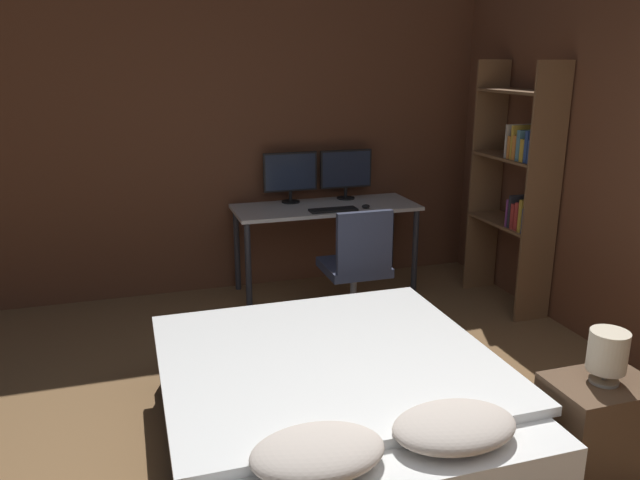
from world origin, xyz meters
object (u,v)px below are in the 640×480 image
Objects in this scene: desk at (326,216)px; nightstand at (597,429)px; monitor_left at (290,174)px; bedside_lamp at (608,352)px; keyboard at (333,210)px; bookshelf at (519,177)px; office_chair at (356,277)px; monitor_right at (346,171)px; computer_mouse at (366,206)px; bed at (334,407)px.

nightstand is at bearing -80.52° from desk.
monitor_left reaches higher than desk.
keyboard reaches higher than bedside_lamp.
desk is 1.62m from bookshelf.
desk is 1.69× the size of office_chair.
office_chair is (-0.25, -0.97, -0.64)m from monitor_right.
keyboard is (-0.47, 2.63, 0.11)m from bedside_lamp.
office_chair is at bearing -117.39° from computer_mouse.
computer_mouse reaches higher than bed.
monitor_right reaches higher than nightstand.
bookshelf is (1.60, -1.00, 0.07)m from monitor_left.
bookshelf is (1.06, -0.59, 0.30)m from computer_mouse.
monitor_right reaches higher than keyboard.
bookshelf is at bearing -32.05° from monitor_left.
computer_mouse is (0.96, 2.04, 0.55)m from bed.
nightstand is 2.13m from office_chair.
monitor_right is at bearing 137.40° from bookshelf.
bedside_lamp is (0.00, 0.00, 0.41)m from nightstand.
keyboard is at bearing 90.16° from office_chair.
monitor_right is at bearing 0.00° from monitor_left.
bedside_lamp is 0.13× the size of bookshelf.
bedside_lamp and desk have the same top height.
nightstand is at bearing -85.91° from monitor_right.
nightstand is at bearing -113.24° from bookshelf.
bed is 1.29m from nightstand.
desk is 3.95× the size of keyboard.
bedside_lamp is 2.26m from bookshelf.
bookshelf is at bearing -30.61° from desk.
office_chair reaches higher than bedside_lamp.
monitor_right is 1.19m from office_chair.
office_chair is (0.00, -0.76, -0.30)m from desk.
office_chair is (0.26, -0.97, -0.64)m from monitor_left.
desk is at bearing -141.07° from monitor_right.
bedside_lamp is 0.55× the size of monitor_left.
monitor_left reaches higher than bedside_lamp.
desk is 0.81m from office_chair.
bookshelf reaches higher than monitor_left.
monitor_right is (0.26, 0.21, 0.34)m from desk.
bedside_lamp is (1.15, -0.59, 0.43)m from bed.
nightstand is 3.22m from monitor_left.
computer_mouse reaches higher than desk.
computer_mouse is at bearing -85.36° from monitor_right.
bookshelf reaches higher than computer_mouse.
bedside_lamp reaches higher than bed.
nightstand is 0.26× the size of bookshelf.
keyboard is 0.29m from computer_mouse.
monitor_left is at bearing 103.48° from nightstand.
bed is at bearing -114.47° from office_chair.
keyboard reaches higher than nightstand.
monitor_left is 1.19m from office_chair.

